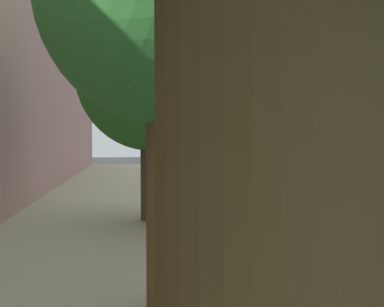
# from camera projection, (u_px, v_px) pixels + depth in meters

# --- Properties ---
(ground) EXTENTS (57.17, 57.17, 0.00)m
(ground) POSITION_uv_depth(u_px,v_px,m) (241.00, 207.00, 14.65)
(ground) COLOR #2F2F2F
(sidewalk) EXTENTS (4.34, 35.73, 0.14)m
(sidewalk) POSITION_uv_depth(u_px,v_px,m) (105.00, 207.00, 14.23)
(sidewalk) COLOR tan
(sidewalk) RESTS_ON ground
(curb_edge) EXTENTS (0.16, 35.73, 0.14)m
(curb_edge) POSITION_uv_depth(u_px,v_px,m) (181.00, 206.00, 14.46)
(curb_edge) COLOR gray
(curb_edge) RESTS_ON ground
(lane_stripe_centre) EXTENTS (0.14, 35.80, 0.01)m
(lane_stripe_centre) POSITION_uv_depth(u_px,v_px,m) (332.00, 205.00, 14.91)
(lane_stripe_centre) COLOR white
(lane_stripe_centre) RESTS_ON ground
(lane_stripe_bike_edge) EXTENTS (0.12, 35.73, 0.01)m
(lane_stripe_bike_edge) POSITION_uv_depth(u_px,v_px,m) (229.00, 207.00, 14.62)
(lane_stripe_bike_edge) COLOR white
(lane_stripe_bike_edge) RESTS_ON ground
(building_facade) EXTENTS (0.50, 35.73, 6.21)m
(building_facade) POSITION_uv_depth(u_px,v_px,m) (18.00, 103.00, 13.85)
(building_facade) COLOR #A97A73
(building_facade) RESTS_ON ground
(parked_sedan_green_nearest) EXTENTS (1.90, 4.43, 1.52)m
(parked_sedan_green_nearest) POSITION_uv_depth(u_px,v_px,m) (202.00, 170.00, 19.01)
(parked_sedan_green_nearest) COLOR #1E512D
(parked_sedan_green_nearest) RESTS_ON ground
(parked_suv_white_second) EXTENTS (2.16, 4.79, 1.99)m
(parked_suv_white_second) POSITION_uv_depth(u_px,v_px,m) (242.00, 187.00, 11.06)
(parked_suv_white_second) COLOR white
(parked_suv_white_second) RESTS_ON ground
(bicycle_at_curb) EXTENTS (1.44, 1.11, 0.80)m
(bicycle_at_curb) POSITION_uv_depth(u_px,v_px,m) (176.00, 171.00, 22.95)
(bicycle_at_curb) COLOR black
(bicycle_at_curb) RESTS_ON ground
(cyclist_with_backpack) EXTENTS (0.55, 0.53, 1.77)m
(cyclist_with_backpack) POSITION_uv_depth(u_px,v_px,m) (171.00, 156.00, 23.37)
(cyclist_with_backpack) COLOR #C6B284
(cyclist_with_backpack) RESTS_ON ground
(street_tree_near_cyclist) EXTENTS (3.57, 3.57, 5.45)m
(street_tree_near_cyclist) POSITION_uv_depth(u_px,v_px,m) (150.00, 74.00, 11.61)
(street_tree_near_cyclist) COLOR #483A30
(street_tree_near_cyclist) RESTS_ON sidewalk
(fire_hydrant) EXTENTS (0.22, 0.22, 0.84)m
(fire_hydrant) POSITION_uv_depth(u_px,v_px,m) (185.00, 236.00, 7.99)
(fire_hydrant) COLOR red
(fire_hydrant) RESTS_ON sidewalk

